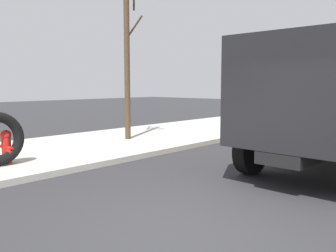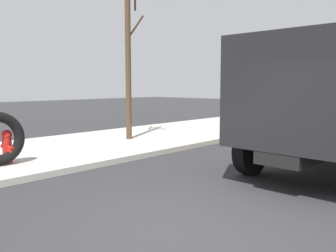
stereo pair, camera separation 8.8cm
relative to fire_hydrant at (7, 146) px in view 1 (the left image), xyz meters
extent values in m
plane|color=#2D2D30|center=(0.09, -5.50, -0.58)|extent=(80.00, 80.00, 0.00)
cylinder|color=red|center=(0.00, 0.01, -0.12)|extent=(0.22, 0.22, 0.63)
sphere|color=red|center=(0.00, 0.01, 0.26)|extent=(0.25, 0.25, 0.25)
cylinder|color=red|center=(0.00, -0.19, -0.04)|extent=(0.10, 0.17, 0.10)
cylinder|color=red|center=(0.00, 0.20, -0.04)|extent=(0.10, 0.17, 0.10)
cylinder|color=red|center=(0.00, -0.19, -0.12)|extent=(0.12, 0.17, 0.12)
cube|color=black|center=(3.32, -5.81, 1.32)|extent=(2.09, 2.57, 2.20)
cylinder|color=black|center=(3.57, -4.57, -0.03)|extent=(1.11, 0.34, 1.10)
cylinder|color=black|center=(8.16, -4.74, -0.03)|extent=(1.11, 0.34, 1.10)
cylinder|color=#4C3823|center=(4.62, 0.84, 2.56)|extent=(0.19, 0.19, 5.99)
cylinder|color=#4C3823|center=(4.99, 0.92, 3.38)|extent=(0.24, 0.80, 0.89)
camera|label=1|loc=(-3.79, -8.64, 1.46)|focal=38.86mm
camera|label=2|loc=(-3.73, -8.71, 1.46)|focal=38.86mm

